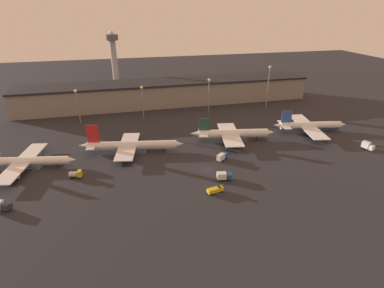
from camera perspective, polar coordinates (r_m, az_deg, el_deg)
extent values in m
plane|color=#26262B|center=(125.88, 2.87, -4.91)|extent=(600.00, 600.00, 0.00)
cube|color=gray|center=(209.01, -4.49, 9.60)|extent=(195.21, 22.61, 14.71)
cube|color=black|center=(207.04, -4.56, 11.72)|extent=(195.21, 24.61, 1.20)
cylinder|color=white|center=(143.81, -29.00, -2.82)|extent=(34.88, 9.70, 3.37)
cylinder|color=#ADB2B7|center=(144.06, -28.95, -3.03)|extent=(33.07, 8.88, 2.86)
cone|color=white|center=(136.68, -22.04, -2.79)|extent=(4.56, 3.89, 3.20)
cube|color=white|center=(144.77, -29.59, -2.97)|extent=(13.90, 36.80, 0.36)
cylinder|color=gray|center=(152.89, -27.63, -1.60)|extent=(3.98, 2.50, 1.85)
cylinder|color=gray|center=(136.95, -30.78, -5.37)|extent=(3.98, 2.50, 1.85)
cylinder|color=black|center=(139.93, -24.30, -3.69)|extent=(0.50, 0.50, 1.52)
cylinder|color=black|center=(146.68, -29.21, -3.42)|extent=(0.50, 0.50, 1.52)
cylinder|color=black|center=(144.56, -29.63, -3.93)|extent=(0.50, 0.50, 1.52)
cylinder|color=silver|center=(141.89, -11.33, -0.18)|extent=(41.20, 11.16, 3.67)
cylinder|color=silver|center=(142.16, -11.31, -0.41)|extent=(39.07, 10.25, 3.12)
cone|color=silver|center=(140.33, -2.53, 0.02)|extent=(4.97, 4.24, 3.49)
cone|color=silver|center=(146.61, -19.83, -0.28)|extent=(5.99, 4.08, 3.12)
cube|color=red|center=(143.08, -18.41, 1.87)|extent=(5.13, 1.34, 8.48)
cube|color=silver|center=(145.45, -18.43, -0.14)|extent=(5.59, 11.32, 0.24)
cube|color=silver|center=(142.40, -12.13, -0.37)|extent=(13.45, 31.06, 0.36)
cylinder|color=gray|center=(150.29, -11.19, 0.59)|extent=(4.34, 2.73, 2.02)
cylinder|color=gray|center=(135.29, -12.06, -2.37)|extent=(4.34, 2.73, 2.02)
cylinder|color=black|center=(141.63, -5.46, -1.02)|extent=(0.50, 0.50, 1.65)
cylinder|color=black|center=(144.64, -11.98, -0.90)|extent=(0.50, 0.50, 1.65)
cylinder|color=black|center=(142.04, -12.14, -1.42)|extent=(0.50, 0.50, 1.65)
cylinder|color=white|center=(152.30, 7.87, 2.04)|extent=(34.92, 10.37, 4.07)
cylinder|color=#ADB2B7|center=(152.57, 7.86, 1.79)|extent=(33.10, 9.45, 3.46)
cone|color=white|center=(156.83, 14.57, 2.14)|extent=(5.51, 4.69, 3.86)
cone|color=white|center=(149.81, 0.79, 2.01)|extent=(6.63, 4.52, 3.46)
cube|color=#1E4738|center=(148.32, 2.43, 3.76)|extent=(5.67, 1.44, 6.18)
cube|color=white|center=(149.96, 2.13, 2.14)|extent=(5.98, 11.37, 0.24)
cube|color=white|center=(152.18, 7.22, 1.85)|extent=(14.30, 31.15, 0.36)
cylinder|color=gray|center=(160.51, 7.06, 2.59)|extent=(4.81, 3.02, 2.24)
cylinder|color=gray|center=(145.39, 8.15, 0.06)|extent=(4.81, 3.02, 2.24)
cylinder|color=black|center=(156.17, 12.20, 1.11)|extent=(0.50, 0.50, 1.83)
cylinder|color=black|center=(154.61, 7.07, 1.26)|extent=(0.50, 0.50, 1.83)
cylinder|color=black|center=(151.69, 7.27, 0.76)|extent=(0.50, 0.50, 1.83)
cylinder|color=white|center=(174.02, 21.64, 3.36)|extent=(32.93, 9.78, 3.83)
cylinder|color=#2D519E|center=(174.25, 21.60, 3.15)|extent=(31.21, 8.91, 3.26)
cone|color=white|center=(182.00, 26.67, 3.34)|extent=(5.19, 4.42, 3.64)
cone|color=white|center=(167.34, 16.11, 3.44)|extent=(6.25, 4.26, 3.26)
cube|color=#2D519E|center=(167.04, 17.60, 4.99)|extent=(5.35, 1.38, 6.45)
cube|color=white|center=(168.35, 17.19, 3.53)|extent=(6.19, 13.67, 0.24)
cube|color=white|center=(173.51, 21.12, 3.21)|extent=(15.01, 37.56, 0.36)
cylinder|color=gray|center=(183.09, 20.12, 4.04)|extent=(4.53, 2.85, 2.11)
cylinder|color=gray|center=(165.82, 22.70, 1.46)|extent=(4.53, 2.85, 2.11)
cylinder|color=black|center=(180.02, 24.82, 2.53)|extent=(0.50, 0.50, 1.73)
cylinder|color=black|center=(175.61, 20.81, 2.70)|extent=(0.50, 0.50, 1.73)
cylinder|color=black|center=(173.03, 21.19, 2.31)|extent=(0.50, 0.50, 1.73)
cube|color=#195199|center=(134.72, 6.26, -2.09)|extent=(2.72, 2.75, 1.95)
cube|color=silver|center=(132.04, 5.51, -2.49)|extent=(4.25, 3.99, 2.59)
cylinder|color=black|center=(135.49, 5.92, -2.49)|extent=(1.02, 0.96, 0.90)
cylinder|color=black|center=(134.80, 6.47, -2.67)|extent=(1.02, 0.96, 0.90)
cylinder|color=black|center=(132.52, 5.02, -3.12)|extent=(1.02, 0.96, 0.90)
cylinder|color=black|center=(131.81, 5.58, -3.31)|extent=(1.02, 0.96, 0.90)
cube|color=#195199|center=(119.08, 7.13, -6.06)|extent=(2.12, 2.78, 1.88)
cube|color=silver|center=(118.36, 5.64, -6.01)|extent=(3.95, 3.08, 2.51)
cylinder|color=black|center=(120.47, 6.93, -6.33)|extent=(0.99, 0.77, 0.90)
cylinder|color=black|center=(118.88, 7.10, -6.80)|extent=(0.99, 0.77, 0.90)
cylinder|color=black|center=(119.83, 5.18, -6.42)|extent=(0.99, 0.77, 0.90)
cylinder|color=black|center=(118.24, 5.33, -6.90)|extent=(0.99, 0.77, 0.90)
cube|color=gold|center=(127.27, -20.62, -5.27)|extent=(1.71, 2.49, 2.53)
cylinder|color=#B7B7BC|center=(128.13, -21.69, -5.37)|extent=(3.30, 2.53, 2.07)
cylinder|color=black|center=(128.78, -20.50, -5.67)|extent=(0.98, 0.71, 0.90)
cylinder|color=black|center=(127.36, -20.69, -6.06)|extent=(0.98, 0.71, 0.90)
cylinder|color=black|center=(129.70, -21.82, -5.68)|extent=(0.98, 0.71, 0.90)
cylinder|color=black|center=(128.29, -22.03, -6.07)|extent=(0.98, 0.71, 0.90)
cube|color=gold|center=(110.77, 4.42, -8.68)|extent=(6.39, 3.26, 1.43)
cube|color=black|center=(110.81, 5.13, -8.00)|extent=(0.98, 1.55, 0.80)
cylinder|color=black|center=(112.70, 5.08, -8.66)|extent=(0.99, 0.69, 0.90)
cylinder|color=black|center=(111.62, 5.49, -9.05)|extent=(0.99, 0.69, 0.90)
cylinder|color=black|center=(111.05, 3.32, -9.16)|extent=(0.99, 0.69, 0.90)
cylinder|color=black|center=(109.95, 3.71, -9.56)|extent=(0.99, 0.69, 0.90)
cube|color=#282D38|center=(119.10, -31.77, -10.08)|extent=(3.06, 3.08, 2.00)
cylinder|color=black|center=(120.42, -31.46, -10.34)|extent=(1.06, 0.90, 0.90)
cylinder|color=black|center=(119.39, -31.99, -10.79)|extent=(1.06, 0.90, 0.90)
cube|color=white|center=(163.61, 31.07, -0.63)|extent=(2.62, 2.19, 2.25)
cube|color=silver|center=(164.75, 30.25, -0.12)|extent=(3.09, 3.89, 3.00)
cylinder|color=black|center=(164.90, 31.07, -0.98)|extent=(0.78, 1.02, 0.90)
cylinder|color=black|center=(163.50, 30.76, -1.11)|extent=(0.78, 1.02, 0.90)
cylinder|color=black|center=(166.41, 30.07, -0.52)|extent=(0.78, 1.02, 0.90)
cylinder|color=black|center=(165.03, 29.76, -0.65)|extent=(0.78, 1.02, 0.90)
cylinder|color=slate|center=(184.22, -20.85, 6.47)|extent=(0.70, 0.70, 18.34)
sphere|color=beige|center=(181.62, -21.32, 9.39)|extent=(1.80, 1.80, 1.80)
cylinder|color=slate|center=(183.03, -9.34, 7.64)|extent=(0.70, 0.70, 18.09)
sphere|color=beige|center=(180.43, -9.55, 10.57)|extent=(1.80, 1.80, 1.80)
cylinder|color=slate|center=(189.96, 3.21, 8.91)|extent=(0.70, 0.70, 20.17)
sphere|color=beige|center=(187.28, 3.29, 12.05)|extent=(1.80, 1.80, 1.80)
cylinder|color=slate|center=(204.10, 14.25, 10.22)|extent=(0.70, 0.70, 26.29)
sphere|color=beige|center=(201.19, 14.67, 14.00)|extent=(1.80, 1.80, 1.80)
cylinder|color=#99999E|center=(242.01, -14.47, 13.99)|extent=(4.40, 4.40, 38.95)
cylinder|color=#4C515B|center=(239.10, -15.04, 19.03)|extent=(9.00, 9.00, 4.00)
sphere|color=silver|center=(238.82, -15.13, 19.79)|extent=(3.20, 3.20, 3.20)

